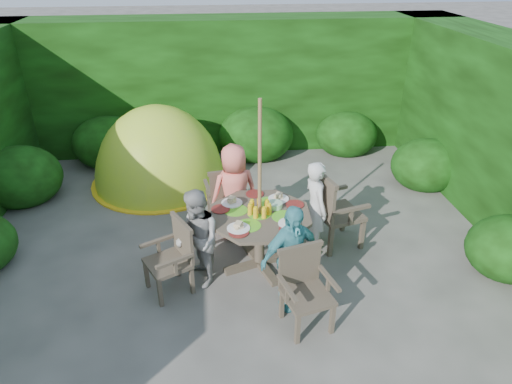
{
  "coord_description": "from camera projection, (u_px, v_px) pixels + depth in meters",
  "views": [
    {
      "loc": [
        -0.3,
        -4.89,
        3.62
      ],
      "look_at": [
        0.26,
        0.24,
        0.85
      ],
      "focal_mm": 32.0,
      "sensor_mm": 36.0,
      "label": 1
    }
  ],
  "objects": [
    {
      "name": "child_front",
      "position": [
        291.0,
        258.0,
        4.96
      ],
      "size": [
        0.81,
        0.58,
        1.28
      ],
      "primitive_type": "imported",
      "rotation": [
        0.0,
        0.0,
        0.41
      ],
      "color": "teal",
      "rests_on": "ground"
    },
    {
      "name": "ground",
      "position": [
        238.0,
        258.0,
        6.02
      ],
      "size": [
        60.0,
        60.0,
        0.0
      ],
      "primitive_type": "plane",
      "color": "#4A4742",
      "rests_on": "ground"
    },
    {
      "name": "child_back",
      "position": [
        234.0,
        192.0,
        6.22
      ],
      "size": [
        0.75,
        0.59,
        1.36
      ],
      "primitive_type": "imported",
      "rotation": [
        0.0,
        0.0,
        3.41
      ],
      "color": "#F67465",
      "rests_on": "ground"
    },
    {
      "name": "garden_chair_back",
      "position": [
        226.0,
        195.0,
        6.55
      ],
      "size": [
        0.61,
        0.56,
        0.9
      ],
      "rotation": [
        0.0,
        0.0,
        3.29
      ],
      "color": "#3B3227",
      "rests_on": "ground"
    },
    {
      "name": "parasol_pole",
      "position": [
        260.0,
        189.0,
        5.38
      ],
      "size": [
        0.06,
        0.06,
        2.2
      ],
      "primitive_type": "cylinder",
      "rotation": [
        0.0,
        0.0,
        0.33
      ],
      "color": "brown",
      "rests_on": "ground"
    },
    {
      "name": "child_right",
      "position": [
        315.0,
        208.0,
        5.9
      ],
      "size": [
        0.4,
        0.53,
        1.3
      ],
      "primitive_type": "imported",
      "rotation": [
        0.0,
        0.0,
        1.77
      ],
      "color": "silver",
      "rests_on": "ground"
    },
    {
      "name": "garden_chair_left",
      "position": [
        173.0,
        256.0,
        5.29
      ],
      "size": [
        0.64,
        0.67,
        0.86
      ],
      "rotation": [
        0.0,
        0.0,
        -1.09
      ],
      "color": "#3B3227",
      "rests_on": "ground"
    },
    {
      "name": "garden_chair_right",
      "position": [
        333.0,
        209.0,
        6.05
      ],
      "size": [
        0.69,
        0.74,
        1.04
      ],
      "rotation": [
        0.0,
        0.0,
        1.84
      ],
      "color": "#3B3227",
      "rests_on": "ground"
    },
    {
      "name": "hedge_enclosure",
      "position": [
        230.0,
        133.0,
        6.6
      ],
      "size": [
        9.0,
        9.0,
        2.5
      ],
      "color": "black",
      "rests_on": "ground"
    },
    {
      "name": "child_left",
      "position": [
        198.0,
        239.0,
        5.32
      ],
      "size": [
        0.65,
        0.73,
        1.23
      ],
      "primitive_type": "imported",
      "rotation": [
        0.0,
        0.0,
        -1.2
      ],
      "color": "#9C9B97",
      "rests_on": "ground"
    },
    {
      "name": "garden_chair_front",
      "position": [
        305.0,
        287.0,
        4.81
      ],
      "size": [
        0.62,
        0.58,
        0.87
      ],
      "rotation": [
        0.0,
        0.0,
        0.25
      ],
      "color": "#3B3227",
      "rests_on": "ground"
    },
    {
      "name": "patio_table",
      "position": [
        260.0,
        222.0,
        5.6
      ],
      "size": [
        1.67,
        1.67,
        0.92
      ],
      "rotation": [
        0.0,
        0.0,
        0.33
      ],
      "color": "#3B3227",
      "rests_on": "ground"
    },
    {
      "name": "dome_tent",
      "position": [
        161.0,
        181.0,
        8.0
      ],
      "size": [
        2.36,
        2.36,
        2.69
      ],
      "rotation": [
        0.0,
        0.0,
        -0.06
      ],
      "color": "#BADD2A",
      "rests_on": "ground"
    }
  ]
}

